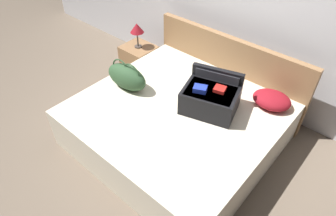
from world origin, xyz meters
TOP-DOWN VIEW (x-y plane):
  - ground_plane at (0.00, 0.00)m, footprint 12.00×12.00m
  - bed at (0.00, 0.40)m, footprint 2.00×1.87m
  - headboard at (0.00, 1.38)m, footprint 2.04×0.08m
  - hard_case_large at (0.26, 0.62)m, footprint 0.64×0.57m
  - duffel_bag at (-0.66, 0.32)m, footprint 0.53×0.28m
  - pillow_near_headboard at (0.71, 1.10)m, footprint 0.45×0.38m
  - nightstand at (-1.28, 1.09)m, footprint 0.44×0.40m
  - table_lamp at (-1.28, 1.09)m, footprint 0.19×0.19m

SIDE VIEW (x-z plane):
  - ground_plane at x=0.00m, z-range 0.00..0.00m
  - nightstand at x=-1.28m, z-range 0.00..0.45m
  - bed at x=0.00m, z-range 0.00..0.48m
  - headboard at x=0.00m, z-range 0.00..0.92m
  - pillow_near_headboard at x=0.71m, z-range 0.48..0.63m
  - duffel_bag at x=-0.66m, z-range 0.46..0.80m
  - hard_case_large at x=0.26m, z-range 0.44..0.82m
  - table_lamp at x=-1.28m, z-range 0.54..0.89m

